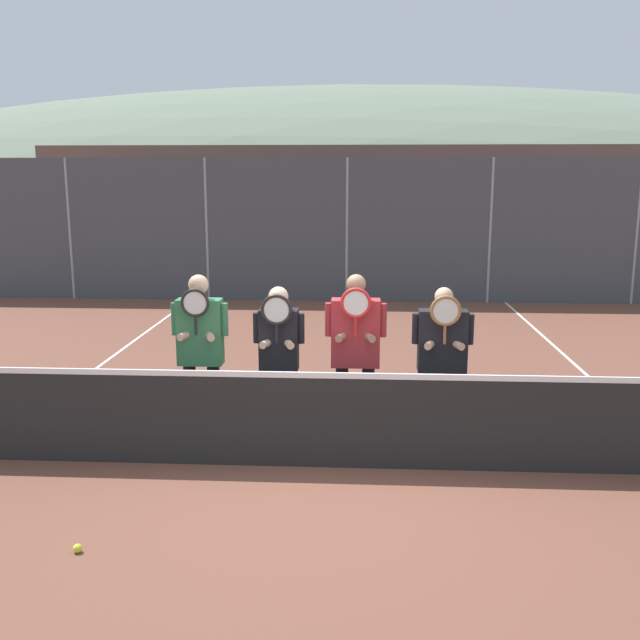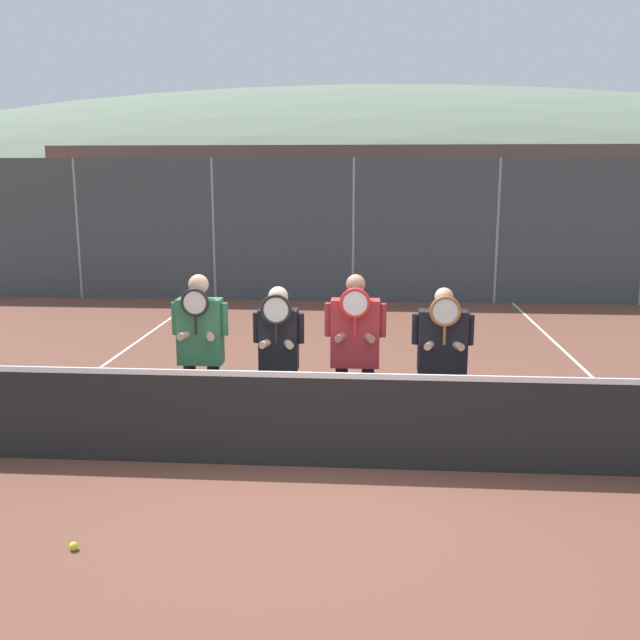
{
  "view_description": "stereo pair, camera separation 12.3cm",
  "coord_description": "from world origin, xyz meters",
  "px_view_note": "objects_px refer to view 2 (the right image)",
  "views": [
    {
      "loc": [
        0.33,
        -6.56,
        2.81
      ],
      "look_at": [
        -0.1,
        0.79,
        1.31
      ],
      "focal_mm": 40.0,
      "sensor_mm": 36.0,
      "label": 1
    },
    {
      "loc": [
        0.45,
        -6.55,
        2.81
      ],
      "look_at": [
        -0.1,
        0.79,
        1.31
      ],
      "focal_mm": 40.0,
      "sensor_mm": 36.0,
      "label": 2
    }
  ],
  "objects_px": {
    "player_center_left": "(279,352)",
    "player_center_right": "(355,347)",
    "car_left_of_center": "(338,248)",
    "player_leftmost": "(200,345)",
    "car_far_left": "(153,246)",
    "car_center": "(526,249)",
    "tennis_ball_on_court": "(74,546)",
    "player_rightmost": "(442,354)"
  },
  "relations": [
    {
      "from": "player_leftmost",
      "to": "car_far_left",
      "type": "height_order",
      "value": "car_far_left"
    },
    {
      "from": "player_center_left",
      "to": "player_leftmost",
      "type": "bearing_deg",
      "value": -177.43
    },
    {
      "from": "player_center_left",
      "to": "car_left_of_center",
      "type": "relative_size",
      "value": 0.36
    },
    {
      "from": "car_left_of_center",
      "to": "car_center",
      "type": "bearing_deg",
      "value": 0.87
    },
    {
      "from": "player_center_left",
      "to": "player_rightmost",
      "type": "height_order",
      "value": "player_rightmost"
    },
    {
      "from": "car_far_left",
      "to": "car_left_of_center",
      "type": "relative_size",
      "value": 0.91
    },
    {
      "from": "player_center_right",
      "to": "car_far_left",
      "type": "xyz_separation_m",
      "value": [
        -5.78,
        11.81,
        -0.16
      ]
    },
    {
      "from": "player_rightmost",
      "to": "tennis_ball_on_court",
      "type": "relative_size",
      "value": 24.92
    },
    {
      "from": "player_center_right",
      "to": "car_center",
      "type": "height_order",
      "value": "player_center_right"
    },
    {
      "from": "player_leftmost",
      "to": "car_center",
      "type": "distance_m",
      "value": 13.4
    },
    {
      "from": "player_leftmost",
      "to": "car_far_left",
      "type": "relative_size",
      "value": 0.42
    },
    {
      "from": "player_rightmost",
      "to": "player_center_right",
      "type": "bearing_deg",
      "value": -173.63
    },
    {
      "from": "player_leftmost",
      "to": "player_rightmost",
      "type": "xyz_separation_m",
      "value": [
        2.51,
        0.09,
        -0.07
      ]
    },
    {
      "from": "player_center_right",
      "to": "player_rightmost",
      "type": "relative_size",
      "value": 1.08
    },
    {
      "from": "player_center_left",
      "to": "player_center_right",
      "type": "xyz_separation_m",
      "value": [
        0.8,
        -0.05,
        0.09
      ]
    },
    {
      "from": "car_far_left",
      "to": "car_left_of_center",
      "type": "distance_m",
      "value": 5.0
    },
    {
      "from": "player_center_right",
      "to": "player_rightmost",
      "type": "distance_m",
      "value": 0.91
    },
    {
      "from": "car_far_left",
      "to": "player_center_left",
      "type": "bearing_deg",
      "value": -67.03
    },
    {
      "from": "player_leftmost",
      "to": "car_left_of_center",
      "type": "height_order",
      "value": "player_leftmost"
    },
    {
      "from": "player_leftmost",
      "to": "tennis_ball_on_court",
      "type": "bearing_deg",
      "value": -101.45
    },
    {
      "from": "car_center",
      "to": "tennis_ball_on_court",
      "type": "relative_size",
      "value": 62.48
    },
    {
      "from": "tennis_ball_on_court",
      "to": "car_left_of_center",
      "type": "bearing_deg",
      "value": 84.81
    },
    {
      "from": "player_center_right",
      "to": "car_left_of_center",
      "type": "distance_m",
      "value": 12.04
    },
    {
      "from": "player_center_right",
      "to": "player_rightmost",
      "type": "bearing_deg",
      "value": 6.37
    },
    {
      "from": "player_leftmost",
      "to": "player_center_left",
      "type": "height_order",
      "value": "player_leftmost"
    },
    {
      "from": "car_center",
      "to": "tennis_ball_on_court",
      "type": "height_order",
      "value": "car_center"
    },
    {
      "from": "car_far_left",
      "to": "player_leftmost",
      "type": "bearing_deg",
      "value": -70.55
    },
    {
      "from": "player_leftmost",
      "to": "tennis_ball_on_court",
      "type": "xyz_separation_m",
      "value": [
        -0.46,
        -2.29,
        -1.04
      ]
    },
    {
      "from": "player_rightmost",
      "to": "car_left_of_center",
      "type": "xyz_separation_m",
      "value": [
        -1.68,
        11.91,
        -0.12
      ]
    },
    {
      "from": "player_center_left",
      "to": "car_center",
      "type": "bearing_deg",
      "value": 67.44
    },
    {
      "from": "player_leftmost",
      "to": "tennis_ball_on_court",
      "type": "distance_m",
      "value": 2.56
    },
    {
      "from": "car_left_of_center",
      "to": "car_center",
      "type": "relative_size",
      "value": 1.11
    },
    {
      "from": "car_far_left",
      "to": "tennis_ball_on_court",
      "type": "bearing_deg",
      "value": -75.27
    },
    {
      "from": "player_center_right",
      "to": "car_far_left",
      "type": "relative_size",
      "value": 0.43
    },
    {
      "from": "player_rightmost",
      "to": "car_center",
      "type": "bearing_deg",
      "value": 74.58
    },
    {
      "from": "car_far_left",
      "to": "car_center",
      "type": "distance_m",
      "value": 9.99
    },
    {
      "from": "car_left_of_center",
      "to": "car_center",
      "type": "distance_m",
      "value": 4.99
    },
    {
      "from": "car_left_of_center",
      "to": "tennis_ball_on_court",
      "type": "distance_m",
      "value": 14.37
    },
    {
      "from": "player_leftmost",
      "to": "player_center_left",
      "type": "xyz_separation_m",
      "value": [
        0.82,
        0.04,
        -0.08
      ]
    },
    {
      "from": "player_center_left",
      "to": "car_far_left",
      "type": "xyz_separation_m",
      "value": [
        -4.98,
        11.76,
        -0.07
      ]
    },
    {
      "from": "player_center_left",
      "to": "car_left_of_center",
      "type": "height_order",
      "value": "car_left_of_center"
    },
    {
      "from": "player_leftmost",
      "to": "player_center_right",
      "type": "relative_size",
      "value": 0.99
    }
  ]
}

